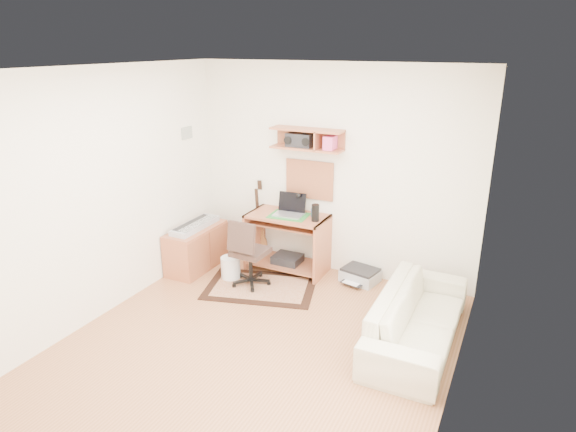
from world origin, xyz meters
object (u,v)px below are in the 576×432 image
at_px(desk, 288,243).
at_px(sofa, 418,309).
at_px(printer, 360,275).
at_px(task_chair, 250,252).
at_px(cabinet, 197,248).

xyz_separation_m(desk, sofa, (1.86, -0.93, -0.02)).
bearing_deg(printer, desk, -162.51).
bearing_deg(task_chair, printer, 31.96).
bearing_deg(sofa, desk, 63.52).
bearing_deg(task_chair, sofa, -7.29).
xyz_separation_m(task_chair, sofa, (2.08, -0.35, -0.08)).
bearing_deg(printer, sofa, -36.00).
xyz_separation_m(printer, sofa, (0.91, -1.02, 0.27)).
bearing_deg(cabinet, sofa, -9.09).
xyz_separation_m(cabinet, printer, (2.05, 0.54, -0.19)).
distance_m(desk, printer, 1.00).
bearing_deg(printer, cabinet, -152.94).
bearing_deg(cabinet, desk, 22.57).
height_order(cabinet, printer, cabinet).
bearing_deg(printer, task_chair, -138.05).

